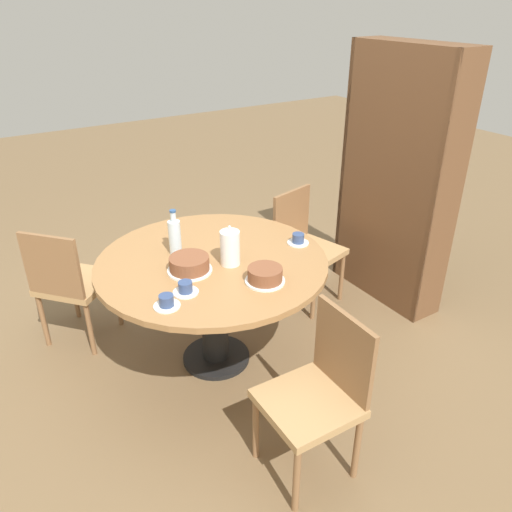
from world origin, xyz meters
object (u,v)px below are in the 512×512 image
Objects in this scene: chair_c at (70,282)px; cup_b at (298,240)px; cake_second at (265,275)px; cup_c at (186,289)px; water_bottle at (175,236)px; chair_b at (304,244)px; coffee_pot at (230,247)px; cake_main at (189,264)px; chair_a at (318,392)px; bookshelf at (395,186)px; cup_a at (167,302)px.

chair_c is 1.53m from cup_b.
cup_c is at bearing -107.24° from cake_second.
water_bottle is 0.77m from cup_b.
coffee_pot is at bearing -169.27° from chair_b.
water_bottle is 1.11× the size of cake_main.
cake_second is at bearing 42.15° from cake_main.
chair_c is at bearing -136.20° from coffee_pot.
water_bottle is (0.51, 0.56, 0.40)m from chair_c.
water_bottle reaches higher than cake_main.
chair_a is 1.00× the size of chair_b.
cup_c is (0.20, -0.12, -0.02)m from cake_main.
water_bottle reaches higher than coffee_pot.
cup_b is at bearing 97.82° from bookshelf.
chair_c is 3.38× the size of cake_main.
cup_a is (-0.67, -0.47, 0.31)m from chair_a.
cake_main is (-0.05, -0.24, -0.07)m from coffee_pot.
coffee_pot is at bearing -177.82° from chair_c.
bookshelf is 8.50× the size of cake_second.
chair_a is at bearing 24.24° from cup_c.
chair_b is 3.38× the size of cake_main.
cake_second is (1.09, 0.83, 0.32)m from chair_c.
cup_a is at bearing -65.97° from coffee_pot.
chair_a is 0.46× the size of bookshelf.
chair_c is at bearing -144.99° from cake_main.
chair_b is at bearing 130.46° from cake_second.
cake_main reaches higher than cup_a.
cup_c is at bearing -30.88° from cake_main.
coffee_pot reaches higher than chair_a.
water_bottle is at bearing -112.09° from cup_b.
bookshelf reaches higher than water_bottle.
coffee_pot is 0.55m from cup_a.
chair_c is at bearing -142.67° from cake_second.
coffee_pot reaches higher than chair_b.
cup_b is at bearing 100.44° from cup_c.
cake_second reaches higher than cup_c.
cake_main is at bearing -137.85° from cake_second.
water_bottle is at bearing 151.27° from cup_a.
water_bottle is 0.64m from cake_second.
cake_second is at bearing -56.80° from cup_b.
water_bottle reaches higher than chair_b.
cake_second is 0.44m from cup_c.
coffee_pot is 0.50m from cup_b.
cup_c is (0.16, -0.86, 0.00)m from cup_b.
cake_main is (-0.93, -0.21, 0.33)m from chair_a.
cake_main is at bearing -165.95° from chair_a.
bookshelf is 1.70m from water_bottle.
chair_c is 6.30× the size of cup_b.
chair_c is at bearing -154.99° from chair_a.
coffee_pot reaches higher than cup_c.
chair_a is at bearing 35.11° from cup_a.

